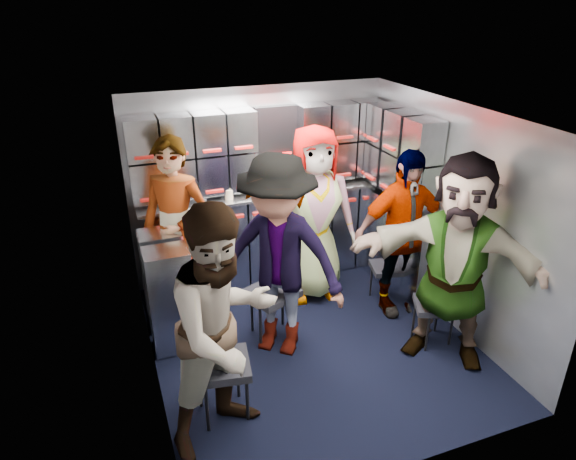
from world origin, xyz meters
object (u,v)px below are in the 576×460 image
object	(u,v)px
jump_seat_center	(306,255)
jump_seat_mid_right	(388,269)
attendant_standing	(177,233)
attendant_arc_b	(278,258)
attendant_arc_d	(402,234)
jump_seat_mid_left	(272,296)
attendant_arc_c	(313,215)
attendant_arc_a	(224,329)
jump_seat_near_right	(435,308)
jump_seat_near_left	(221,368)
attendant_arc_e	(456,262)

from	to	relation	value
jump_seat_center	jump_seat_mid_right	bearing A→B (deg)	-40.55
attendant_standing	attendant_arc_b	size ratio (longest dim) A/B	0.99
attendant_arc_d	jump_seat_mid_left	bearing A→B (deg)	-177.18
attendant_arc_b	attendant_arc_c	xyz separation A→B (m)	(0.65, 0.76, -0.00)
jump_seat_center	attendant_arc_b	world-z (taller)	attendant_arc_b
attendant_standing	attendant_arc_c	xyz separation A→B (m)	(1.37, -0.06, 0.00)
jump_seat_mid_left	attendant_arc_a	bearing A→B (deg)	-124.21
jump_seat_mid_right	jump_seat_near_right	distance (m)	0.78
jump_seat_mid_left	attendant_arc_c	xyz separation A→B (m)	(0.65, 0.58, 0.47)
jump_seat_mid_right	attendant_arc_a	bearing A→B (deg)	-149.76
jump_seat_near_right	attendant_arc_b	size ratio (longest dim) A/B	0.25
jump_seat_near_right	attendant_arc_b	xyz separation A→B (m)	(-1.35, 0.42, 0.55)
attendant_arc_a	attendant_arc_d	bearing A→B (deg)	2.23
attendant_standing	attendant_arc_d	world-z (taller)	attendant_standing
jump_seat_near_right	attendant_arc_a	bearing A→B (deg)	-169.22
jump_seat_center	jump_seat_near_right	world-z (taller)	same
jump_seat_near_left	attendant_standing	world-z (taller)	attendant_standing
attendant_standing	attendant_arc_c	world-z (taller)	same
jump_seat_mid_right	attendant_arc_c	distance (m)	0.97
jump_seat_near_right	attendant_standing	distance (m)	2.47
jump_seat_mid_right	attendant_arc_b	size ratio (longest dim) A/B	0.22
attendant_arc_c	attendant_arc_e	world-z (taller)	attendant_arc_e
jump_seat_center	attendant_arc_b	distance (m)	1.28
jump_seat_mid_left	attendant_arc_e	bearing A→B (deg)	-29.84
attendant_arc_a	attendant_arc_b	distance (m)	1.04
attendant_standing	attendant_arc_e	bearing A→B (deg)	-1.00
jump_seat_near_left	attendant_arc_d	size ratio (longest dim) A/B	0.29
jump_seat_mid_right	jump_seat_near_right	size ratio (longest dim) A/B	0.89
jump_seat_near_left	jump_seat_near_right	distance (m)	2.03
attendant_arc_e	attendant_arc_b	bearing A→B (deg)	-160.51
jump_seat_mid_right	attendant_arc_e	xyz separation A→B (m)	(0.02, -0.96, 0.58)
attendant_arc_d	jump_seat_near_right	bearing A→B (deg)	-85.29
jump_seat_near_left	attendant_arc_e	bearing A→B (deg)	0.71
jump_seat_mid_left	attendant_arc_a	xyz separation A→B (m)	(-0.67, -0.98, 0.47)
jump_seat_mid_right	attendant_arc_e	distance (m)	1.12
attendant_arc_b	attendant_arc_d	bearing A→B (deg)	47.38
jump_seat_center	attendant_arc_c	size ratio (longest dim) A/B	0.24
jump_seat_near_left	attendant_arc_a	distance (m)	0.50
jump_seat_mid_left	attendant_arc_d	xyz separation A→B (m)	(1.33, 0.00, 0.40)
jump_seat_mid_right	attendant_standing	size ratio (longest dim) A/B	0.22
jump_seat_mid_left	attendant_arc_d	distance (m)	1.39
jump_seat_near_right	attendant_arc_c	world-z (taller)	attendant_arc_c
jump_seat_mid_left	attendant_arc_e	distance (m)	1.64
jump_seat_center	attendant_arc_d	bearing A→B (deg)	-48.26
jump_seat_near_left	attendant_arc_e	xyz separation A→B (m)	(2.02, 0.02, 0.49)
jump_seat_near_right	attendant_arc_e	bearing A→B (deg)	-90.00
attendant_arc_a	attendant_arc_c	xyz separation A→B (m)	(1.32, 1.57, 0.01)
jump_seat_center	attendant_standing	world-z (taller)	attendant_standing
attendant_standing	attendant_arc_b	distance (m)	1.09
attendant_arc_a	jump_seat_mid_left	bearing A→B (deg)	31.77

